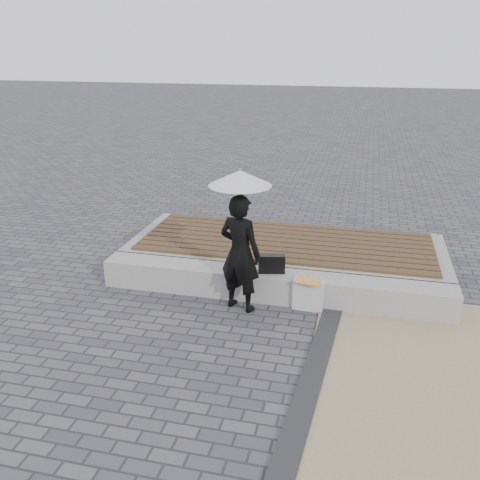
% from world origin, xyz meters
% --- Properties ---
extents(ground, '(80.00, 80.00, 0.00)m').
position_xyz_m(ground, '(0.00, 0.00, 0.00)').
color(ground, '#505055').
rests_on(ground, ground).
extents(edging_band, '(0.61, 5.20, 0.04)m').
position_xyz_m(edging_band, '(0.75, -0.50, 0.02)').
color(edging_band, '#2B2B2D').
rests_on(edging_band, ground).
extents(seating_ledge, '(5.00, 0.45, 0.40)m').
position_xyz_m(seating_ledge, '(0.00, 1.60, 0.20)').
color(seating_ledge, '#A2A19D').
rests_on(seating_ledge, ground).
extents(timber_platform, '(5.00, 2.00, 0.40)m').
position_xyz_m(timber_platform, '(0.00, 2.80, 0.20)').
color(timber_platform, gray).
rests_on(timber_platform, ground).
extents(timber_decking, '(4.60, 1.80, 0.04)m').
position_xyz_m(timber_decking, '(0.00, 2.80, 0.42)').
color(timber_decking, brown).
rests_on(timber_decking, timber_platform).
extents(woman, '(0.68, 0.55, 1.63)m').
position_xyz_m(woman, '(-0.38, 1.21, 0.81)').
color(woman, black).
rests_on(woman, ground).
extents(parasol, '(0.81, 0.81, 1.03)m').
position_xyz_m(parasol, '(-0.38, 1.21, 1.84)').
color(parasol, '#A8A9AE').
rests_on(parasol, ground).
extents(handbag, '(0.39, 0.21, 0.26)m').
position_xyz_m(handbag, '(-0.02, 1.60, 0.53)').
color(handbag, black).
rests_on(handbag, seating_ledge).
extents(canvas_tote, '(0.42, 0.20, 0.44)m').
position_xyz_m(canvas_tote, '(0.54, 1.40, 0.22)').
color(canvas_tote, beige).
rests_on(canvas_tote, ground).
extents(magazine, '(0.36, 0.29, 0.01)m').
position_xyz_m(magazine, '(0.54, 1.35, 0.44)').
color(magazine, '#CB334A').
rests_on(magazine, canvas_tote).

